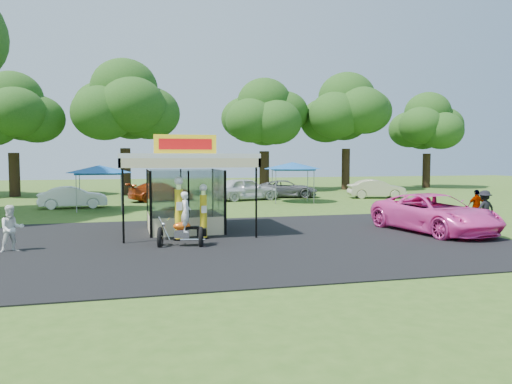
% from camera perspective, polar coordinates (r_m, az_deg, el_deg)
% --- Properties ---
extents(ground, '(120.00, 120.00, 0.00)m').
position_cam_1_polar(ground, '(17.44, 0.29, -6.70)').
color(ground, '#36591B').
rests_on(ground, ground).
extents(asphalt_apron, '(20.00, 14.00, 0.04)m').
position_cam_1_polar(asphalt_apron, '(19.35, -1.22, -5.57)').
color(asphalt_apron, black).
rests_on(asphalt_apron, ground).
extents(gas_station_kiosk, '(5.40, 5.40, 4.18)m').
position_cam_1_polar(gas_station_kiosk, '(21.75, -8.18, 0.12)').
color(gas_station_kiosk, white).
rests_on(gas_station_kiosk, ground).
extents(gas_pump_left, '(0.46, 0.46, 2.49)m').
position_cam_1_polar(gas_pump_left, '(19.42, -8.80, -2.08)').
color(gas_pump_left, black).
rests_on(gas_pump_left, ground).
extents(gas_pump_right, '(0.41, 0.41, 2.20)m').
position_cam_1_polar(gas_pump_right, '(19.68, -6.03, -2.39)').
color(gas_pump_right, black).
rests_on(gas_pump_right, ground).
extents(motorcycle, '(1.82, 1.10, 2.08)m').
position_cam_1_polar(motorcycle, '(18.16, -8.22, -3.73)').
color(motorcycle, black).
rests_on(motorcycle, ground).
extents(spare_tires, '(0.83, 0.74, 0.67)m').
position_cam_1_polar(spare_tires, '(21.28, -10.75, -3.93)').
color(spare_tires, black).
rests_on(spare_tires, ground).
extents(a_frame_sign, '(0.65, 0.67, 1.09)m').
position_cam_1_polar(a_frame_sign, '(21.68, 20.93, -3.38)').
color(a_frame_sign, '#593819').
rests_on(a_frame_sign, ground).
extents(kiosk_car, '(2.82, 1.13, 0.96)m').
position_cam_1_polar(kiosk_car, '(24.05, -8.73, -2.63)').
color(kiosk_car, yellow).
rests_on(kiosk_car, ground).
extents(pink_sedan, '(3.60, 6.33, 1.67)m').
position_cam_1_polar(pink_sedan, '(22.69, 19.75, -2.32)').
color(pink_sedan, '#FC44B0').
rests_on(pink_sedan, ground).
extents(spectator_west, '(0.96, 0.87, 1.62)m').
position_cam_1_polar(spectator_west, '(18.92, -26.15, -3.79)').
color(spectator_west, white).
rests_on(spectator_west, ground).
extents(spectator_east_a, '(1.14, 0.71, 1.70)m').
position_cam_1_polar(spectator_east_a, '(25.60, 24.65, -1.72)').
color(spectator_east_a, black).
rests_on(spectator_east_a, ground).
extents(spectator_east_b, '(1.01, 0.52, 1.64)m').
position_cam_1_polar(spectator_east_b, '(26.92, 23.92, -1.49)').
color(spectator_east_b, gray).
rests_on(spectator_east_b, ground).
extents(bg_car_a, '(4.27, 1.76, 1.38)m').
position_cam_1_polar(bg_car_a, '(33.77, -20.19, -0.58)').
color(bg_car_a, white).
rests_on(bg_car_a, ground).
extents(bg_car_b, '(5.19, 3.19, 1.40)m').
position_cam_1_polar(bg_car_b, '(37.28, -10.74, 0.03)').
color(bg_car_b, '#932D0B').
rests_on(bg_car_b, ground).
extents(bg_car_c, '(5.33, 3.10, 1.70)m').
position_cam_1_polar(bg_car_c, '(37.49, -1.21, 0.35)').
color(bg_car_c, silver).
rests_on(bg_car_c, ground).
extents(bg_car_d, '(5.40, 3.53, 1.38)m').
position_cam_1_polar(bg_car_d, '(40.20, 3.50, 0.36)').
color(bg_car_d, slate).
rests_on(bg_car_d, ground).
extents(bg_car_e, '(4.67, 2.52, 1.46)m').
position_cam_1_polar(bg_car_e, '(40.60, 13.60, 0.35)').
color(bg_car_e, '#BEB791').
rests_on(bg_car_e, ground).
extents(tent_west, '(3.94, 3.94, 2.75)m').
position_cam_1_polar(tent_west, '(32.01, -17.46, 2.48)').
color(tent_west, gray).
rests_on(tent_west, ground).
extents(tent_east, '(4.12, 4.12, 2.88)m').
position_cam_1_polar(tent_east, '(35.94, 4.19, 2.99)').
color(tent_east, gray).
rests_on(tent_east, ground).
extents(oak_far_b, '(8.36, 8.36, 9.98)m').
position_cam_1_polar(oak_far_b, '(45.59, -26.06, 7.53)').
color(oak_far_b, black).
rests_on(oak_far_b, ground).
extents(oak_far_c, '(9.63, 9.63, 11.35)m').
position_cam_1_polar(oak_far_c, '(44.60, -14.79, 8.97)').
color(oak_far_c, black).
rests_on(oak_far_c, ground).
extents(oak_far_d, '(8.92, 8.92, 10.62)m').
position_cam_1_polar(oak_far_d, '(48.78, 0.96, 8.15)').
color(oak_far_d, black).
rests_on(oak_far_d, ground).
extents(oak_far_e, '(9.54, 9.54, 11.35)m').
position_cam_1_polar(oak_far_e, '(50.83, 10.29, 8.46)').
color(oak_far_e, black).
rests_on(oak_far_e, ground).
extents(oak_far_f, '(8.18, 8.18, 9.86)m').
position_cam_1_polar(oak_far_f, '(56.17, 19.00, 6.94)').
color(oak_far_f, black).
rests_on(oak_far_f, ground).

